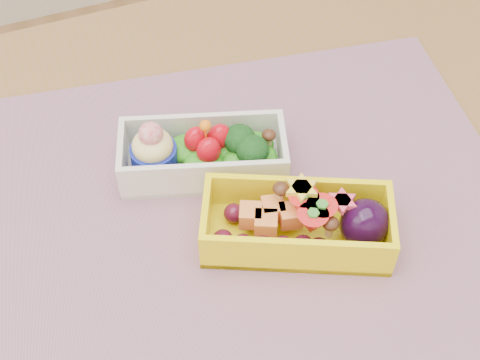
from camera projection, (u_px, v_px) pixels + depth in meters
name	position (u px, v px, depth m)	size (l,w,h in m)	color
table	(213.00, 307.00, 0.69)	(1.20, 0.80, 0.75)	brown
placemat	(235.00, 211.00, 0.64)	(0.55, 0.42, 0.00)	#A16F85
bento_white	(202.00, 154.00, 0.66)	(0.18, 0.12, 0.07)	silver
bento_yellow	(301.00, 223.00, 0.60)	(0.19, 0.14, 0.06)	yellow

